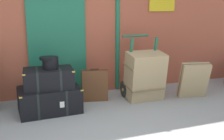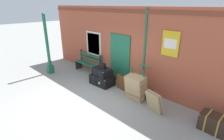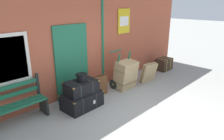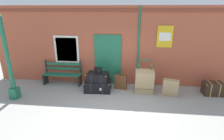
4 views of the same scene
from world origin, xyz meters
The scene contains 11 objects.
ground_plane centered at (0.00, 0.00, 0.00)m, with size 60.00×60.00×0.00m, color gray.
brick_facade centered at (-0.02, 2.60, 1.60)m, with size 10.40×0.35×3.20m.
platform_bench centered at (-2.21, 2.16, 0.44)m, with size 1.60×0.43×1.01m.
steamer_trunk_base centered at (-0.60, 1.64, 0.21)m, with size 1.04×0.69×0.43m.
steamer_trunk_middle centered at (-0.60, 1.65, 0.58)m, with size 0.84×0.60×0.33m.
round_hatbox centered at (-0.56, 1.66, 0.85)m, with size 0.31×0.28×0.20m.
porters_trolley centered at (1.19, 1.84, 0.27)m, with size 0.71×0.64×1.19m.
large_brown_trunk centered at (1.19, 1.66, 0.46)m, with size 0.70×0.55×0.93m.
suitcase_oxblood centered at (2.11, 1.42, 0.36)m, with size 0.60×0.45×0.72m.
suitcase_charcoal centered at (0.27, 1.91, 0.29)m, with size 0.50×0.22×0.63m.
corner_trunk centered at (3.75, 1.80, 0.24)m, with size 0.69×0.50×0.49m.
Camera 3 is at (-3.56, -2.34, 2.67)m, focal length 32.95 mm.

